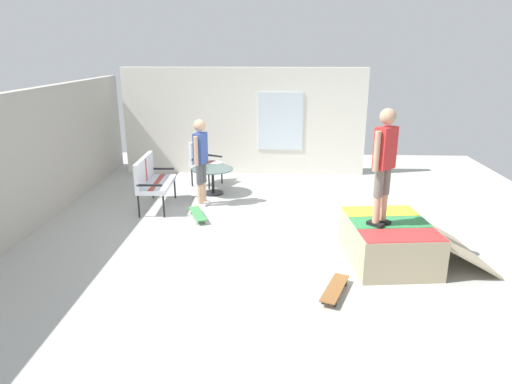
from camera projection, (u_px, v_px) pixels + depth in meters
ground_plane at (258, 231)px, 8.06m from camera, size 12.00×12.00×0.10m
back_wall_cinderblock at (28, 161)px, 7.86m from camera, size 9.00×0.20×2.39m
house_facade at (245, 122)px, 11.29m from camera, size 0.23×6.00×2.63m
skate_ramp at (390, 241)px, 6.73m from camera, size 1.64×2.10×0.62m
patio_bench at (151, 178)px, 8.95m from camera, size 1.27×0.60×1.02m
patio_chair_near_house at (202, 159)px, 10.50m from camera, size 0.80×0.77×1.02m
patio_table at (213, 176)px, 9.86m from camera, size 0.90×0.90×0.57m
person_watching at (201, 156)px, 8.96m from camera, size 0.47×0.31×1.74m
person_skater at (384, 159)px, 6.26m from camera, size 0.37×0.37×1.67m
skateboard_by_bench at (198, 214)px, 8.50m from camera, size 0.82×0.47×0.10m
skateboard_spare at (335, 288)px, 5.86m from camera, size 0.82×0.48×0.10m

